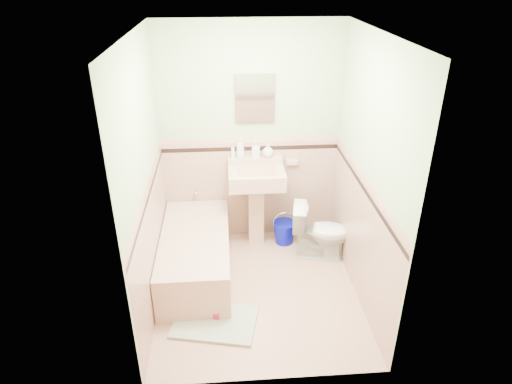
{
  "coord_description": "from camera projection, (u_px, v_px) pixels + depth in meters",
  "views": [
    {
      "loc": [
        -0.29,
        -3.6,
        2.99
      ],
      "look_at": [
        0.0,
        0.25,
        1.0
      ],
      "focal_mm": 31.49,
      "sensor_mm": 36.0,
      "label": 1
    }
  ],
  "objects": [
    {
      "name": "soap_bottle_mid",
      "position": [
        256.0,
        149.0,
        4.99
      ],
      "size": [
        0.09,
        0.1,
        0.18
      ],
      "primitive_type": "imported",
      "rotation": [
        0.0,
        0.0,
        -0.14
      ],
      "color": "#B2B2B2",
      "rests_on": "sink"
    },
    {
      "name": "cap_left",
      "position": [
        147.0,
        187.0,
        3.96
      ],
      "size": [
        0.0,
        2.2,
        2.2
      ],
      "primitive_type": "plane",
      "rotation": [
        1.57,
        0.0,
        1.57
      ],
      "color": "tan",
      "rests_on": "ground"
    },
    {
      "name": "wall_front",
      "position": [
        271.0,
        250.0,
        3.03
      ],
      "size": [
        2.5,
        0.0,
        2.5
      ],
      "primitive_type": "plane",
      "rotation": [
        -1.57,
        0.0,
        0.0
      ],
      "color": "beige",
      "rests_on": "ground"
    },
    {
      "name": "cap_right",
      "position": [
        365.0,
        179.0,
        4.09
      ],
      "size": [
        0.0,
        2.2,
        2.2
      ],
      "primitive_type": "plane",
      "rotation": [
        1.57,
        0.0,
        -1.57
      ],
      "color": "tan",
      "rests_on": "ground"
    },
    {
      "name": "tub_faucet",
      "position": [
        196.0,
        191.0,
        5.18
      ],
      "size": [
        0.04,
        0.12,
        0.04
      ],
      "primitive_type": "cylinder",
      "rotation": [
        1.57,
        0.0,
        0.0
      ],
      "color": "silver",
      "rests_on": "wall_back"
    },
    {
      "name": "sink_faucet",
      "position": [
        255.0,
        165.0,
        5.04
      ],
      "size": [
        0.02,
        0.02,
        0.1
      ],
      "primitive_type": "cylinder",
      "color": "silver",
      "rests_on": "sink"
    },
    {
      "name": "wainscot_left",
      "position": [
        154.0,
        245.0,
        4.24
      ],
      "size": [
        0.0,
        2.2,
        2.2
      ],
      "primitive_type": "plane",
      "rotation": [
        1.57,
        0.0,
        1.57
      ],
      "color": "tan",
      "rests_on": "ground"
    },
    {
      "name": "accent_left",
      "position": [
        149.0,
        197.0,
        4.0
      ],
      "size": [
        0.0,
        2.2,
        2.2
      ],
      "primitive_type": "plane",
      "rotation": [
        1.57,
        0.0,
        1.57
      ],
      "color": "black",
      "rests_on": "ground"
    },
    {
      "name": "cap_front",
      "position": [
        271.0,
        252.0,
        3.06
      ],
      "size": [
        2.0,
        0.0,
        2.0
      ],
      "primitive_type": "plane",
      "rotation": [
        -1.57,
        0.0,
        0.0
      ],
      "color": "tan",
      "rests_on": "ground"
    },
    {
      "name": "tube",
      "position": [
        233.0,
        153.0,
        4.99
      ],
      "size": [
        0.05,
        0.05,
        0.12
      ],
      "primitive_type": "cylinder",
      "rotation": [
        0.0,
        0.0,
        0.36
      ],
      "color": "white",
      "rests_on": "sink"
    },
    {
      "name": "cap_back",
      "position": [
        250.0,
        140.0,
        4.98
      ],
      "size": [
        2.0,
        0.0,
        2.0
      ],
      "primitive_type": "plane",
      "rotation": [
        1.57,
        0.0,
        0.0
      ],
      "color": "tan",
      "rests_on": "ground"
    },
    {
      "name": "floor",
      "position": [
        258.0,
        290.0,
        4.58
      ],
      "size": [
        2.2,
        2.2,
        0.0
      ],
      "primitive_type": "plane",
      "color": "tan",
      "rests_on": "ground"
    },
    {
      "name": "wainscot_right",
      "position": [
        359.0,
        237.0,
        4.37
      ],
      "size": [
        0.0,
        2.2,
        2.2
      ],
      "primitive_type": "plane",
      "rotation": [
        1.57,
        0.0,
        -1.57
      ],
      "color": "tan",
      "rests_on": "ground"
    },
    {
      "name": "soap_bottle_right",
      "position": [
        268.0,
        150.0,
        5.01
      ],
      "size": [
        0.15,
        0.15,
        0.16
      ],
      "primitive_type": "imported",
      "rotation": [
        0.0,
        0.0,
        -0.2
      ],
      "color": "#B2B2B2",
      "rests_on": "sink"
    },
    {
      "name": "accent_back",
      "position": [
        250.0,
        149.0,
        5.03
      ],
      "size": [
        2.0,
        0.0,
        2.0
      ],
      "primitive_type": "plane",
      "rotation": [
        1.57,
        0.0,
        0.0
      ],
      "color": "black",
      "rests_on": "ground"
    },
    {
      "name": "bath_mat",
      "position": [
        215.0,
        322.0,
        4.15
      ],
      "size": [
        0.84,
        0.65,
        0.03
      ],
      "primitive_type": "cube",
      "rotation": [
        0.0,
        0.0,
        -0.21
      ],
      "color": "#9DAD90",
      "rests_on": "floor"
    },
    {
      "name": "wall_back",
      "position": [
        250.0,
        137.0,
        4.98
      ],
      "size": [
        2.5,
        0.0,
        2.5
      ],
      "primitive_type": "plane",
      "rotation": [
        1.57,
        0.0,
        0.0
      ],
      "color": "beige",
      "rests_on": "ground"
    },
    {
      "name": "wainscot_back",
      "position": [
        251.0,
        190.0,
        5.27
      ],
      "size": [
        2.0,
        0.0,
        2.0
      ],
      "primitive_type": "plane",
      "rotation": [
        1.57,
        0.0,
        0.0
      ],
      "color": "tan",
      "rests_on": "ground"
    },
    {
      "name": "medicine_cabinet",
      "position": [
        255.0,
        98.0,
        4.75
      ],
      "size": [
        0.41,
        0.04,
        0.51
      ],
      "primitive_type": "cube",
      "color": "white",
      "rests_on": "wall_back"
    },
    {
      "name": "accent_right",
      "position": [
        364.0,
        189.0,
        4.13
      ],
      "size": [
        0.0,
        2.2,
        2.2
      ],
      "primitive_type": "plane",
      "rotation": [
        1.57,
        0.0,
        -1.57
      ],
      "color": "black",
      "rests_on": "ground"
    },
    {
      "name": "bathtub",
      "position": [
        196.0,
        256.0,
        4.73
      ],
      "size": [
        0.7,
        1.5,
        0.45
      ],
      "primitive_type": "cube",
      "color": "tan",
      "rests_on": "floor"
    },
    {
      "name": "accent_front",
      "position": [
        270.0,
        264.0,
        3.11
      ],
      "size": [
        2.0,
        0.0,
        2.0
      ],
      "primitive_type": "plane",
      "rotation": [
        -1.57,
        0.0,
        0.0
      ],
      "color": "black",
      "rests_on": "ground"
    },
    {
      "name": "sink",
      "position": [
        256.0,
        208.0,
        5.13
      ],
      "size": [
        0.61,
        0.51,
        0.97
      ],
      "primitive_type": null,
      "color": "tan",
      "rests_on": "floor"
    },
    {
      "name": "ceiling",
      "position": [
        258.0,
        33.0,
        3.44
      ],
      "size": [
        2.2,
        2.2,
        0.0
      ],
      "primitive_type": "plane",
      "rotation": [
        3.14,
        0.0,
        0.0
      ],
      "color": "white",
      "rests_on": "ground"
    },
    {
      "name": "soap_bottle_left",
      "position": [
        240.0,
        148.0,
        4.97
      ],
      "size": [
        0.09,
        0.09,
        0.24
      ],
      "primitive_type": "imported",
      "rotation": [
        0.0,
        0.0,
        -0.03
      ],
      "color": "#B2B2B2",
      "rests_on": "sink"
    },
    {
      "name": "toilet",
      "position": [
        321.0,
        232.0,
        4.98
      ],
      "size": [
        0.68,
        0.47,
        0.64
      ],
      "primitive_type": "imported",
      "rotation": [
        0.0,
        0.0,
        1.37
      ],
      "color": "white",
      "rests_on": "floor"
    },
    {
      "name": "soap_dish",
      "position": [
        292.0,
        162.0,
        5.12
      ],
      "size": [
        0.13,
        0.08,
        0.04
      ],
      "primitive_type": "cube",
      "color": "tan",
      "rests_on": "wall_back"
    },
    {
      "name": "wall_left",
      "position": [
        145.0,
        184.0,
        3.94
      ],
      "size": [
        0.0,
        2.5,
        2.5
      ],
      "primitive_type": "plane",
      "rotation": [
        1.57,
        0.0,
        1.57
      ],
      "color": "beige",
      "rests_on": "ground"
    },
    {
      "name": "wainscot_front",
      "position": [
        270.0,
        322.0,
        3.34
      ],
      "size": [
        2.0,
        0.0,
        2.0
      ],
      "primitive_type": "plane",
      "rotation": [
        -1.57,
        0.0,
        0.0
      ],
      "color": "tan",
      "rests_on": "ground"
    },
    {
      "name": "wall_right",
      "position": [
        368.0,
        176.0,
        4.08
      ],
      "size": [
        0.0,
        2.5,
        2.5
      ],
      "primitive_type": "plane",
      "rotation": [
        1.57,
        0.0,
        -1.57
      ],
      "color": "beige",
      "rests_on": "ground"
    },
    {
      "name": "shoe",
      "position": [
        212.0,
        313.0,
        4.19
      ],
      "size": [
        0.18,
        0.13,
        0.06
      ],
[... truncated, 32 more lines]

